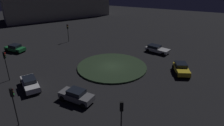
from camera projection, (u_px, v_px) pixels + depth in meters
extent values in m
plane|color=black|center=(112.00, 67.00, 33.78)|extent=(118.13, 118.13, 0.00)
cylinder|color=#263823|center=(112.00, 67.00, 33.72)|extent=(11.25, 11.25, 0.25)
cube|color=white|center=(30.00, 84.00, 27.52)|extent=(4.07, 4.63, 0.70)
cube|color=black|center=(29.00, 80.00, 27.39)|extent=(2.50, 2.62, 0.47)
cylinder|color=black|center=(21.00, 83.00, 28.52)|extent=(0.59, 0.68, 0.68)
cylinder|color=black|center=(35.00, 80.00, 29.33)|extent=(0.59, 0.68, 0.68)
cylinder|color=black|center=(26.00, 94.00, 25.99)|extent=(0.59, 0.68, 0.68)
cylinder|color=black|center=(40.00, 90.00, 26.81)|extent=(0.59, 0.68, 0.68)
cube|color=#1E7238|center=(15.00, 49.00, 40.15)|extent=(1.87, 3.98, 0.59)
cube|color=black|center=(15.00, 46.00, 39.90)|extent=(1.61, 1.93, 0.51)
cylinder|color=black|center=(6.00, 50.00, 40.07)|extent=(0.23, 0.62, 0.62)
cylinder|color=black|center=(14.00, 48.00, 41.54)|extent=(0.23, 0.62, 0.62)
cylinder|color=black|center=(17.00, 53.00, 39.01)|extent=(0.23, 0.62, 0.62)
cylinder|color=black|center=(24.00, 50.00, 40.48)|extent=(0.23, 0.62, 0.62)
cube|color=slate|center=(76.00, 96.00, 24.80)|extent=(2.11, 4.41, 0.72)
cube|color=black|center=(76.00, 92.00, 24.54)|extent=(1.69, 2.07, 0.51)
cylinder|color=black|center=(62.00, 99.00, 24.92)|extent=(0.28, 0.72, 0.71)
cylinder|color=black|center=(71.00, 92.00, 26.30)|extent=(0.28, 0.72, 0.71)
cylinder|color=black|center=(83.00, 106.00, 23.59)|extent=(0.28, 0.72, 0.71)
cylinder|color=black|center=(91.00, 99.00, 24.98)|extent=(0.28, 0.72, 0.71)
cube|color=silver|center=(158.00, 50.00, 39.65)|extent=(3.06, 4.79, 0.56)
cube|color=black|center=(154.00, 46.00, 39.86)|extent=(2.21, 2.57, 0.46)
cylinder|color=black|center=(167.00, 51.00, 39.52)|extent=(0.39, 0.67, 0.64)
cylinder|color=black|center=(163.00, 54.00, 38.18)|extent=(0.39, 0.67, 0.64)
cylinder|color=black|center=(152.00, 48.00, 41.36)|extent=(0.39, 0.67, 0.64)
cylinder|color=black|center=(148.00, 50.00, 40.01)|extent=(0.39, 0.67, 0.64)
cube|color=gold|center=(181.00, 69.00, 31.50)|extent=(4.27, 3.00, 0.69)
cube|color=black|center=(181.00, 64.00, 31.74)|extent=(2.27, 2.13, 0.49)
cylinder|color=black|center=(190.00, 76.00, 30.31)|extent=(0.75, 0.44, 0.72)
cylinder|color=black|center=(177.00, 75.00, 30.43)|extent=(0.75, 0.44, 0.72)
cylinder|color=black|center=(185.00, 68.00, 32.85)|extent=(0.75, 0.44, 0.72)
cylinder|color=black|center=(173.00, 67.00, 32.97)|extent=(0.75, 0.44, 0.72)
cylinder|color=#2D2D2D|center=(68.00, 35.00, 45.33)|extent=(0.12, 0.12, 2.96)
cube|color=black|center=(67.00, 27.00, 44.54)|extent=(0.37, 0.34, 0.90)
sphere|color=#3F0C0C|center=(68.00, 25.00, 44.32)|extent=(0.20, 0.20, 0.20)
sphere|color=yellow|center=(68.00, 27.00, 44.43)|extent=(0.20, 0.20, 0.20)
sphere|color=#0F3819|center=(68.00, 28.00, 44.54)|extent=(0.20, 0.20, 0.20)
cylinder|color=#2D2D2D|center=(7.00, 70.00, 29.18)|extent=(0.12, 0.12, 3.42)
cube|color=black|center=(4.00, 55.00, 28.29)|extent=(0.37, 0.36, 0.90)
sphere|color=red|center=(5.00, 53.00, 28.22)|extent=(0.20, 0.20, 0.20)
sphere|color=#4C380F|center=(5.00, 55.00, 28.33)|extent=(0.20, 0.20, 0.20)
sphere|color=#0F3819|center=(6.00, 57.00, 28.44)|extent=(0.20, 0.20, 0.20)
cube|color=black|center=(122.00, 106.00, 17.41)|extent=(0.33, 0.37, 0.90)
sphere|color=#3F0C0C|center=(121.00, 103.00, 17.44)|extent=(0.20, 0.20, 0.20)
sphere|color=yellow|center=(121.00, 105.00, 17.55)|extent=(0.20, 0.20, 0.20)
sphere|color=#0F3819|center=(121.00, 108.00, 17.66)|extent=(0.20, 0.20, 0.20)
cylinder|color=#2D2D2D|center=(16.00, 111.00, 20.50)|extent=(0.12, 0.12, 3.45)
cube|color=black|center=(11.00, 93.00, 19.61)|extent=(0.28, 0.34, 0.90)
sphere|color=#3F0C0C|center=(12.00, 90.00, 19.61)|extent=(0.20, 0.20, 0.20)
sphere|color=#4C380F|center=(13.00, 92.00, 19.72)|extent=(0.20, 0.20, 0.20)
sphere|color=#1EE53F|center=(13.00, 94.00, 19.83)|extent=(0.20, 0.20, 0.20)
cube|color=#ADA893|center=(58.00, 5.00, 68.11)|extent=(32.41, 28.18, 8.28)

